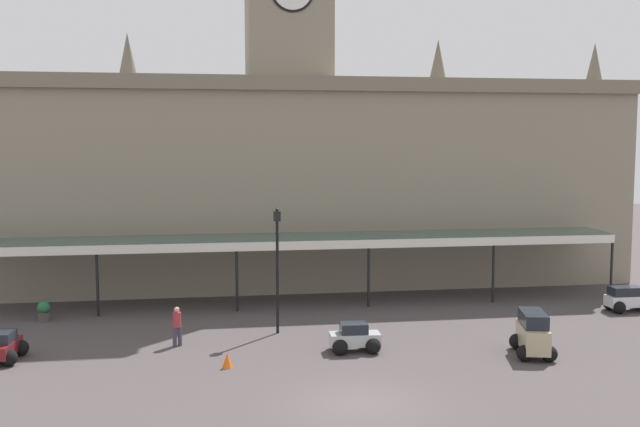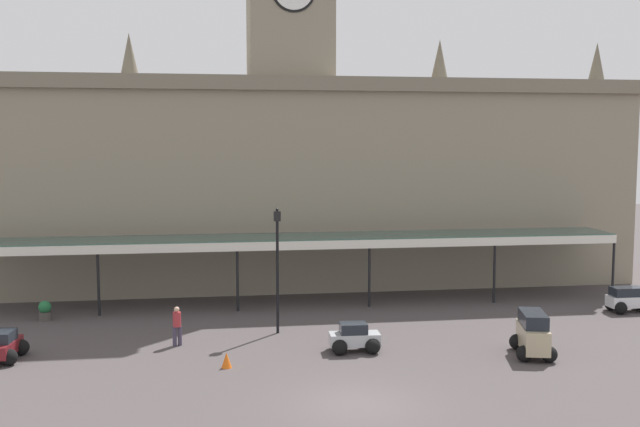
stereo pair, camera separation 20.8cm
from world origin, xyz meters
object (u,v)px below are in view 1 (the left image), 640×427
(car_beige_van, at_px, (533,335))
(planter_near_kerb, at_px, (44,311))
(traffic_cone, at_px, (227,360))
(car_maroon_sedan, at_px, (3,348))
(victorian_lamppost, at_px, (277,257))
(car_white_estate, at_px, (628,300))
(car_silver_sedan, at_px, (355,339))
(pedestrian_near_entrance, at_px, (177,325))

(car_beige_van, bearing_deg, planter_near_kerb, 156.86)
(planter_near_kerb, bearing_deg, traffic_cone, -45.47)
(car_maroon_sedan, height_order, traffic_cone, car_maroon_sedan)
(victorian_lamppost, bearing_deg, car_beige_van, -26.67)
(planter_near_kerb, bearing_deg, victorian_lamppost, -19.78)
(car_white_estate, relative_size, traffic_cone, 3.82)
(traffic_cone, relative_size, planter_near_kerb, 0.62)
(car_maroon_sedan, height_order, victorian_lamppost, victorian_lamppost)
(car_maroon_sedan, relative_size, victorian_lamppost, 0.37)
(car_silver_sedan, height_order, car_maroon_sedan, same)
(victorian_lamppost, bearing_deg, car_maroon_sedan, -167.06)
(car_maroon_sedan, relative_size, pedestrian_near_entrance, 1.26)
(car_maroon_sedan, bearing_deg, car_beige_van, -6.58)
(car_maroon_sedan, xyz_separation_m, traffic_cone, (8.65, -2.21, -0.21))
(car_maroon_sedan, distance_m, victorian_lamppost, 11.69)
(planter_near_kerb, bearing_deg, car_beige_van, -23.14)
(car_silver_sedan, distance_m, victorian_lamppost, 5.29)
(car_maroon_sedan, bearing_deg, planter_near_kerb, 88.76)
(pedestrian_near_entrance, xyz_separation_m, victorian_lamppost, (4.38, 1.41, 2.54))
(pedestrian_near_entrance, bearing_deg, car_maroon_sedan, -170.38)
(victorian_lamppost, xyz_separation_m, planter_near_kerb, (-10.89, 3.91, -2.96))
(car_white_estate, distance_m, planter_near_kerb, 28.94)
(car_white_estate, xyz_separation_m, pedestrian_near_entrance, (-22.33, -2.89, 0.34))
(pedestrian_near_entrance, relative_size, traffic_cone, 2.83)
(car_silver_sedan, height_order, car_beige_van, car_beige_van)
(car_white_estate, bearing_deg, victorian_lamppost, -175.28)
(car_white_estate, bearing_deg, car_maroon_sedan, -172.11)
(car_maroon_sedan, bearing_deg, car_white_estate, 7.89)
(pedestrian_near_entrance, height_order, victorian_lamppost, victorian_lamppost)
(car_maroon_sedan, xyz_separation_m, planter_near_kerb, (0.14, 6.45, -0.01))
(pedestrian_near_entrance, distance_m, victorian_lamppost, 5.25)
(victorian_lamppost, height_order, traffic_cone, victorian_lamppost)
(car_silver_sedan, bearing_deg, victorian_lamppost, 130.48)
(victorian_lamppost, bearing_deg, planter_near_kerb, 160.22)
(car_maroon_sedan, bearing_deg, victorian_lamppost, 12.94)
(pedestrian_near_entrance, distance_m, planter_near_kerb, 8.42)
(victorian_lamppost, relative_size, planter_near_kerb, 5.87)
(car_white_estate, xyz_separation_m, car_maroon_sedan, (-28.98, -4.02, -0.06))
(car_white_estate, bearing_deg, traffic_cone, -162.98)
(victorian_lamppost, bearing_deg, traffic_cone, -116.59)
(car_beige_van, distance_m, planter_near_kerb, 22.53)
(car_beige_van, height_order, planter_near_kerb, car_beige_van)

